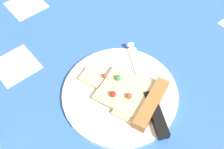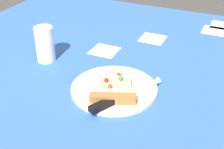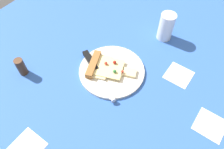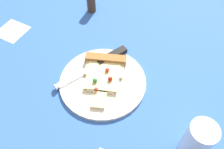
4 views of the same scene
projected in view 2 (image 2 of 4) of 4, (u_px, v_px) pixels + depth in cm
name	position (u px, v px, depth cm)	size (l,w,h in cm)	color
ground_plane	(108.00, 84.00, 93.94)	(137.54, 137.54, 3.00)	#3360B7
plate	(114.00, 89.00, 88.11)	(24.24, 24.24, 1.05)	silver
pizza_slice	(114.00, 90.00, 85.23)	(14.33, 19.04, 2.56)	beige
knife	(120.00, 97.00, 82.59)	(12.62, 22.40, 2.45)	silver
drinking_glass	(45.00, 44.00, 100.69)	(6.03, 6.03, 11.53)	white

